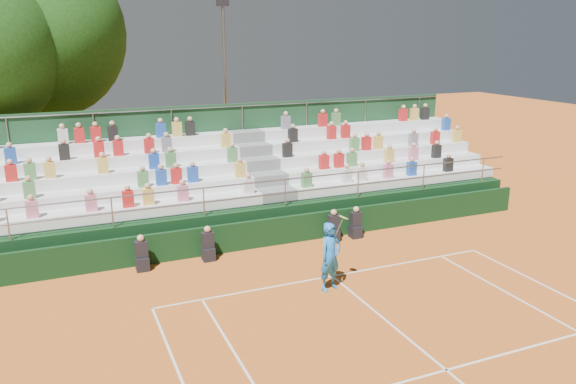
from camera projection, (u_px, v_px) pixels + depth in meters
name	position (u px, v px, depth m)	size (l,w,h in m)	color
ground	(332.00, 276.00, 17.29)	(90.00, 90.00, 0.00)	#C76321
courtside_wall	(291.00, 229.00, 20.00)	(20.00, 0.15, 1.00)	black
line_officials	(265.00, 238.00, 19.17)	(8.08, 0.40, 1.19)	black
grandstand	(259.00, 191.00, 22.71)	(20.00, 5.20, 4.40)	black
tennis_player	(330.00, 256.00, 16.16)	(0.96, 0.70, 2.22)	blue
tree_east	(38.00, 34.00, 24.70)	(7.59, 7.59, 11.05)	#352013
floodlight_mast	(225.00, 78.00, 28.12)	(0.60, 0.25, 8.89)	gray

